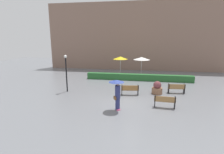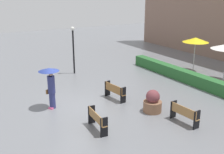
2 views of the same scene
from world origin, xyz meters
TOP-DOWN VIEW (x-y plane):
  - ground_plane at (0.00, 0.00)m, footprint 60.00×60.00m
  - bench_near_right at (3.05, -0.01)m, footprint 1.53×0.45m
  - bench_mid_center at (0.34, 2.54)m, footprint 1.58×0.55m
  - bench_far_right at (4.55, 3.80)m, footprint 1.55×0.48m
  - pedestrian_with_umbrella at (-0.33, -0.95)m, footprint 1.08×1.08m
  - planter_pot at (2.77, 3.35)m, footprint 0.95×0.95m
  - lamp_post at (-5.66, 2.62)m, footprint 0.28×0.28m
  - patio_umbrella_yellow at (-1.56, 10.80)m, footprint 1.95×1.95m
  - hedge_strip at (0.97, 8.40)m, footprint 12.68×0.70m

SIDE VIEW (x-z plane):
  - ground_plane at x=0.00m, z-range 0.00..0.00m
  - hedge_strip at x=0.97m, z-range 0.00..0.76m
  - planter_pot at x=2.77m, z-range -0.08..1.10m
  - bench_far_right at x=4.55m, z-range 0.07..0.95m
  - bench_mid_center at x=0.34m, z-range 0.07..0.99m
  - bench_near_right at x=3.05m, z-range 0.09..0.98m
  - pedestrian_with_umbrella at x=-0.33m, z-range 0.37..2.56m
  - lamp_post at x=-5.66m, z-range 0.43..3.92m
  - patio_umbrella_yellow at x=-1.56m, z-range 1.12..3.73m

